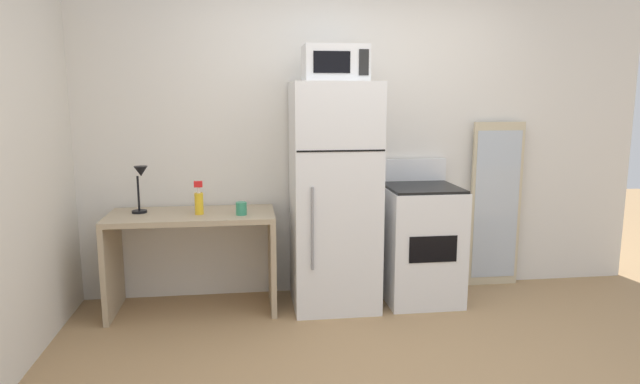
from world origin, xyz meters
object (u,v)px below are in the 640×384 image
Objects in this scene: coffee_mug at (241,209)px; oven_range at (420,242)px; desk_lamp at (140,181)px; leaning_mirror at (496,205)px; refrigerator at (334,196)px; microwave at (335,63)px; spray_bottle at (199,201)px; desk at (193,242)px.

coffee_mug is 0.09× the size of oven_range.
leaning_mirror is at bearing 3.79° from desk_lamp.
refrigerator is at bearing -3.14° from desk_lamp.
desk_lamp is at bearing 176.01° from microwave.
refrigerator is at bearing 1.10° from spray_bottle.
desk is at bearing 163.49° from coffee_mug.
desk is at bearing 142.32° from spray_bottle.
spray_bottle reaches higher than coffee_mug.
refrigerator is at bearing -1.51° from desk.
spray_bottle is at bearing -178.90° from refrigerator.
spray_bottle is 1.01m from refrigerator.
leaning_mirror reaches higher than spray_bottle.
desk is 0.47m from coffee_mug.
microwave is at bearing -89.68° from refrigerator.
desk is 0.88× the size of leaning_mirror.
leaning_mirror reaches higher than coffee_mug.
microwave is 1.55m from oven_range.
oven_range is (1.40, 0.10, -0.33)m from coffee_mug.
spray_bottle is 1.42m from microwave.
refrigerator is 1.56× the size of oven_range.
coffee_mug is 0.07× the size of leaning_mirror.
microwave reaches higher than desk_lamp.
coffee_mug is at bearing -170.68° from leaning_mirror.
refrigerator is (1.07, -0.03, 0.33)m from desk.
coffee_mug is 0.71m from refrigerator.
microwave reaches higher than desk.
microwave reaches higher than oven_range.
microwave is 0.42× the size of oven_range.
coffee_mug reaches higher than desk.
oven_range is (0.70, 0.01, -0.39)m from refrigerator.
desk_lamp is 1.67m from microwave.
desk_lamp is at bearing 178.25° from oven_range.
refrigerator is 1.22× the size of leaning_mirror.
microwave is (1.01, -0.00, 1.00)m from spray_bottle.
desk is 2.52m from leaning_mirror.
spray_bottle is 2.46m from leaning_mirror.
microwave is 1.86m from leaning_mirror.
refrigerator reaches higher than leaning_mirror.
leaning_mirror is (1.43, 0.27, -0.16)m from refrigerator.
desk_lamp is 2.89m from leaning_mirror.
leaning_mirror reaches higher than desk.
microwave is at bearing -177.13° from oven_range.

